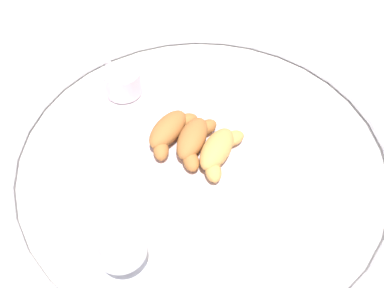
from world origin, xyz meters
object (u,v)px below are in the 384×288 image
at_px(coffee_cup_near, 123,85).
at_px(juice_glass_left, 118,240).
at_px(croissant_small, 194,140).
at_px(pastry_plate, 192,150).
at_px(folded_napkin, 314,186).
at_px(croissant_large, 169,131).
at_px(sugar_packet, 261,274).
at_px(croissant_extra, 219,150).

bearing_deg(coffee_cup_near, juice_glass_left, 26.36).
bearing_deg(juice_glass_left, croissant_small, 175.39).
relative_size(pastry_plate, folded_napkin, 2.38).
bearing_deg(coffee_cup_near, folded_napkin, 76.83).
xyz_separation_m(croissant_large, juice_glass_left, (0.25, 0.03, 0.05)).
bearing_deg(sugar_packet, croissant_large, -162.82).
xyz_separation_m(croissant_small, folded_napkin, (-0.01, 0.22, -0.04)).
height_order(croissant_large, juice_glass_left, juice_glass_left).
distance_m(coffee_cup_near, folded_napkin, 0.43).
height_order(croissant_large, folded_napkin, croissant_large).
height_order(croissant_small, juice_glass_left, juice_glass_left).
bearing_deg(croissant_small, croissant_extra, 81.80).
distance_m(pastry_plate, croissant_extra, 0.06).
xyz_separation_m(pastry_plate, croissant_small, (-0.00, 0.00, 0.03)).
relative_size(croissant_extra, sugar_packet, 2.73).
xyz_separation_m(croissant_large, croissant_small, (0.01, 0.05, 0.00)).
relative_size(sugar_packet, folded_napkin, 0.45).
xyz_separation_m(croissant_small, juice_glass_left, (0.25, -0.02, 0.05)).
bearing_deg(croissant_extra, coffee_cup_near, -114.50).
bearing_deg(juice_glass_left, croissant_large, -173.38).
height_order(croissant_extra, coffee_cup_near, croissant_extra).
xyz_separation_m(croissant_small, croissant_extra, (0.01, 0.05, 0.00)).
bearing_deg(sugar_packet, coffee_cup_near, -160.54).
height_order(pastry_plate, coffee_cup_near, coffee_cup_near).
xyz_separation_m(pastry_plate, coffee_cup_near, (-0.10, -0.19, 0.01)).
bearing_deg(coffee_cup_near, croissant_small, 61.86).
height_order(croissant_large, coffee_cup_near, croissant_large).
height_order(croissant_extra, juice_glass_left, juice_glass_left).
xyz_separation_m(pastry_plate, folded_napkin, (-0.01, 0.23, -0.01)).
bearing_deg(sugar_packet, croissant_small, -168.90).
height_order(croissant_small, folded_napkin, croissant_small).
bearing_deg(juice_glass_left, pastry_plate, 176.12).
height_order(juice_glass_left, folded_napkin, juice_glass_left).
relative_size(croissant_small, juice_glass_left, 0.98).
bearing_deg(coffee_cup_near, croissant_extra, 65.50).
bearing_deg(croissant_large, juice_glass_left, 6.62).
distance_m(croissant_small, sugar_packet, 0.26).
height_order(coffee_cup_near, folded_napkin, coffee_cup_near).
relative_size(croissant_extra, coffee_cup_near, 1.00).
relative_size(croissant_extra, folded_napkin, 1.24).
distance_m(croissant_extra, sugar_packet, 0.22).
bearing_deg(croissant_extra, pastry_plate, -97.67).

